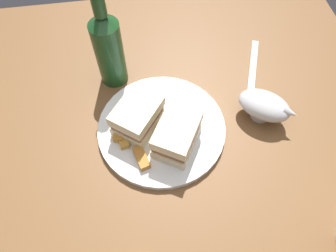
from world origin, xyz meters
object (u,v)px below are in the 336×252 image
at_px(sandwich_half_left, 137,116).
at_px(sandwich_half_right, 176,135).
at_px(gravy_boat, 265,106).
at_px(cider_bottle, 108,47).
at_px(fork, 253,67).
at_px(plate, 162,128).

distance_m(sandwich_half_left, sandwich_half_right, 0.09).
distance_m(gravy_boat, cider_bottle, 0.37).
height_order(sandwich_half_left, gravy_boat, sandwich_half_left).
distance_m(sandwich_half_right, gravy_boat, 0.21).
height_order(gravy_boat, fork, gravy_boat).
xyz_separation_m(sandwich_half_left, cider_bottle, (-0.04, 0.15, 0.05)).
distance_m(cider_bottle, fork, 0.36).
bearing_deg(sandwich_half_right, sandwich_half_left, 142.63).
xyz_separation_m(gravy_boat, fork, (0.02, 0.14, -0.04)).
distance_m(sandwich_half_left, gravy_boat, 0.28).
bearing_deg(sandwich_half_right, gravy_boat, 13.03).
relative_size(plate, gravy_boat, 2.06).
relative_size(gravy_boat, cider_bottle, 0.54).
bearing_deg(gravy_boat, plate, -179.14).
xyz_separation_m(gravy_boat, cider_bottle, (-0.32, 0.16, 0.06)).
bearing_deg(cider_bottle, sandwich_half_left, -73.97).
bearing_deg(gravy_boat, sandwich_half_left, 178.22).
height_order(plate, sandwich_half_right, sandwich_half_right).
bearing_deg(sandwich_half_right, plate, 119.14).
bearing_deg(gravy_boat, fork, 80.52).
height_order(sandwich_half_right, cider_bottle, cider_bottle).
bearing_deg(fork, cider_bottle, 107.04).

